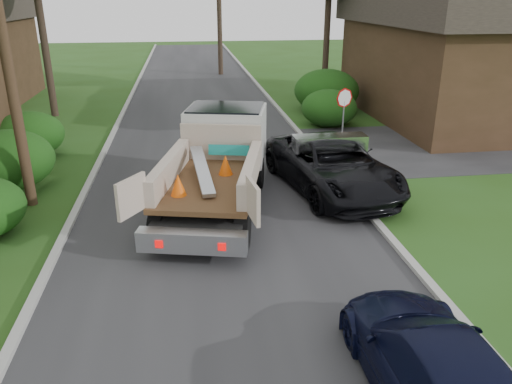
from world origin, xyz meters
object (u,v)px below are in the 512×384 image
object	(u,v)px
utility_pole	(0,20)
flatbed_truck	(220,154)
house_right	(469,52)
navy_suv	(437,370)
stop_sign	(344,106)
black_pickup	(332,165)

from	to	relation	value
utility_pole	flatbed_truck	distance (m)	6.75
house_right	flatbed_truck	xyz separation A→B (m)	(-12.90, -9.22, -1.78)
navy_suv	flatbed_truck	bearing A→B (deg)	-73.53
house_right	flatbed_truck	world-z (taller)	house_right
house_right	flatbed_truck	size ratio (longest dim) A/B	1.81
navy_suv	utility_pole	bearing A→B (deg)	-47.46
stop_sign	navy_suv	xyz separation A→B (m)	(-2.60, -13.01, -1.11)
black_pickup	utility_pole	bearing A→B (deg)	169.69
stop_sign	black_pickup	distance (m)	4.49
house_right	black_pickup	world-z (taller)	house_right
flatbed_truck	black_pickup	world-z (taller)	flatbed_truck
house_right	flatbed_truck	distance (m)	15.95
stop_sign	black_pickup	bearing A→B (deg)	-111.38
stop_sign	black_pickup	size ratio (longest dim) A/B	0.42
utility_pole	house_right	size ratio (longest dim) A/B	0.77
stop_sign	house_right	size ratio (longest dim) A/B	0.19
stop_sign	house_right	bearing A→B (deg)	32.66
black_pickup	house_right	bearing A→B (deg)	34.15
house_right	navy_suv	distance (m)	20.95
flatbed_truck	utility_pole	bearing A→B (deg)	-168.62
house_right	utility_pole	bearing A→B (deg)	-153.99
house_right	black_pickup	size ratio (longest dim) A/B	2.21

